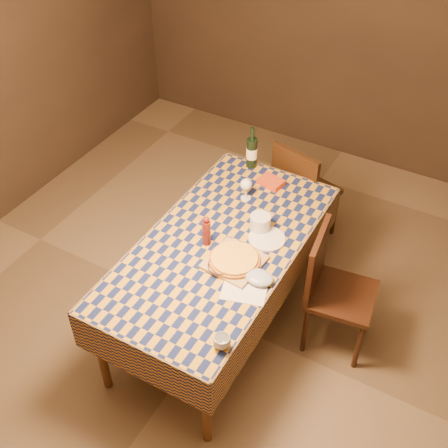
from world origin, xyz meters
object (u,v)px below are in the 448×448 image
Objects in this scene: dining_table at (220,252)px; bowl at (220,268)px; chair_right at (331,285)px; wine_bottle at (252,152)px; chair_far at (301,189)px; white_plate at (267,239)px; cutting_board at (234,262)px; pizza at (234,259)px.

dining_table is 12.12× the size of bowl.
chair_right is (0.69, 0.24, -0.17)m from dining_table.
dining_table is 0.76m from chair_right.
wine_bottle is 0.55m from chair_far.
chair_far reaches higher than white_plate.
cutting_board is 0.69m from chair_right.
bowl is (-0.05, -0.10, 0.01)m from cutting_board.
bowl is 0.16× the size of chair_far.
bowl is (0.12, -0.20, 0.10)m from dining_table.
chair_right is at bearing -55.48° from chair_far.
white_plate is (0.46, -0.68, -0.12)m from wine_bottle.
wine_bottle reaches higher than bowl.
pizza reaches higher than dining_table.
cutting_board is 0.96× the size of wine_bottle.
bowl is at bearing -90.17° from chair_far.
white_plate is at bearing -172.12° from chair_right.
chair_right is at bearing -33.94° from wine_bottle.
dining_table is 0.91m from wine_bottle.
cutting_board is 0.34× the size of chair_far.
chair_right is (0.91, -0.61, -0.37)m from wine_bottle.
wine_bottle is 0.36× the size of chair_right.
chair_far is (-0.04, 1.19, -0.28)m from pizza.
white_plate is 0.94m from chair_far.
chair_far is (0.34, 0.22, -0.37)m from wine_bottle.
cutting_board is at bearing -87.93° from chair_far.
pizza is at bearing -33.82° from dining_table.
dining_table is 0.26m from bowl.
white_plate is 0.26× the size of chair_right.
dining_table is 7.70× the size of white_plate.
bowl is at bearing -142.17° from chair_right.
wine_bottle is (-0.38, 0.97, 0.11)m from cutting_board.
white_plate is (0.13, 0.39, -0.02)m from bowl.
wine_bottle reaches higher than cutting_board.
wine_bottle is 0.83m from white_plate.
dining_table is 0.31m from white_plate.
pizza is 1.47× the size of white_plate.
wine_bottle is (-0.33, 1.06, 0.10)m from bowl.
cutting_board is 1.05m from wine_bottle.
cutting_board is 0.30m from white_plate.
chair_right reaches higher than white_plate.
white_plate is at bearing 74.52° from pizza.
chair_far reaches higher than cutting_board.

